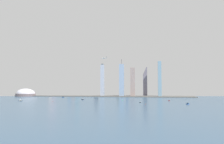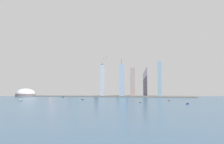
# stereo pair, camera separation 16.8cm
# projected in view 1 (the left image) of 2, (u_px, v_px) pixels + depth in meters

# --- Properties ---
(ground_plane) EXTENTS (6000.00, 6000.00, 0.00)m
(ground_plane) POSITION_uv_depth(u_px,v_px,m) (62.00, 110.00, 470.44)
(ground_plane) COLOR #3E5D7B
(waterfront_pier) EXTENTS (870.29, 75.95, 3.54)m
(waterfront_pier) POSITION_uv_depth(u_px,v_px,m) (102.00, 96.00, 975.64)
(waterfront_pier) COLOR #5E5E59
(waterfront_pier) RESTS_ON ground
(observation_tower) EXTENTS (47.22, 47.22, 321.87)m
(observation_tower) POSITION_uv_depth(u_px,v_px,m) (50.00, 67.00, 1036.81)
(observation_tower) COLOR beige
(observation_tower) RESTS_ON ground
(stadium_dome) EXTENTS (108.29, 108.29, 54.36)m
(stadium_dome) POSITION_uv_depth(u_px,v_px,m) (27.00, 94.00, 1018.50)
(stadium_dome) COLOR slate
(stadium_dome) RESTS_ON ground
(skyscraper_0) EXTENTS (15.58, 17.04, 87.98)m
(skyscraper_0) POSITION_uv_depth(u_px,v_px,m) (73.00, 87.00, 1025.32)
(skyscraper_0) COLOR #AB938B
(skyscraper_0) RESTS_ON ground
(skyscraper_1) EXTENTS (22.18, 19.49, 179.68)m
(skyscraper_1) POSITION_uv_depth(u_px,v_px,m) (122.00, 80.00, 956.88)
(skyscraper_1) COLOR #91AACB
(skyscraper_1) RESTS_ON ground
(skyscraper_2) EXTENTS (22.29, 20.06, 139.83)m
(skyscraper_2) POSITION_uv_depth(u_px,v_px,m) (133.00, 82.00, 973.56)
(skyscraper_2) COLOR gray
(skyscraper_2) RESTS_ON ground
(skyscraper_3) EXTENTS (22.29, 12.30, 62.79)m
(skyscraper_3) POSITION_uv_depth(u_px,v_px,m) (119.00, 89.00, 1063.80)
(skyscraper_3) COLOR #7A735B
(skyscraper_3) RESTS_ON ground
(skyscraper_4) EXTENTS (17.84, 27.29, 81.49)m
(skyscraper_4) POSITION_uv_depth(u_px,v_px,m) (96.00, 90.00, 1024.44)
(skyscraper_4) COLOR gray
(skyscraper_4) RESTS_ON ground
(skyscraper_5) EXTENTS (15.51, 13.43, 168.34)m
(skyscraper_5) POSITION_uv_depth(u_px,v_px,m) (160.00, 79.00, 943.79)
(skyscraper_5) COLOR #7CA3BA
(skyscraper_5) RESTS_ON ground
(skyscraper_6) EXTENTS (21.72, 27.68, 95.71)m
(skyscraper_6) POSITION_uv_depth(u_px,v_px,m) (71.00, 87.00, 1093.33)
(skyscraper_6) COLOR #7C9BBB
(skyscraper_6) RESTS_ON ground
(skyscraper_7) EXTENTS (20.32, 25.65, 144.97)m
(skyscraper_7) POSITION_uv_depth(u_px,v_px,m) (145.00, 82.00, 1009.21)
(skyscraper_7) COLOR slate
(skyscraper_7) RESTS_ON ground
(skyscraper_8) EXTENTS (16.98, 20.16, 161.22)m
(skyscraper_8) POSITION_uv_depth(u_px,v_px,m) (102.00, 80.00, 993.15)
(skyscraper_8) COLOR #AFB9CF
(skyscraper_8) RESTS_ON ground
(skyscraper_9) EXTENTS (23.12, 21.45, 175.05)m
(skyscraper_9) POSITION_uv_depth(u_px,v_px,m) (53.00, 79.00, 1066.70)
(skyscraper_9) COLOR beige
(skyscraper_9) RESTS_ON ground
(skyscraper_10) EXTENTS (12.29, 18.19, 171.07)m
(skyscraper_10) POSITION_uv_depth(u_px,v_px,m) (127.00, 81.00, 1039.04)
(skyscraper_10) COLOR #5C77A6
(skyscraper_10) RESTS_ON ground
(skyscraper_11) EXTENTS (22.77, 22.20, 182.33)m
(skyscraper_11) POSITION_uv_depth(u_px,v_px,m) (77.00, 81.00, 1098.85)
(skyscraper_11) COLOR #85A5AD
(skyscraper_11) RESTS_ON ground
(boat_0) EXTENTS (11.30, 12.45, 8.82)m
(boat_0) POSITION_uv_depth(u_px,v_px,m) (188.00, 104.00, 600.07)
(boat_0) COLOR #25478C
(boat_0) RESTS_ON ground
(boat_1) EXTENTS (13.72, 17.17, 3.82)m
(boat_1) POSITION_uv_depth(u_px,v_px,m) (83.00, 99.00, 768.40)
(boat_1) COLOR #1A1F2F
(boat_1) RESTS_ON ground
(boat_2) EXTENTS (6.27, 2.36, 3.62)m
(boat_2) POSITION_uv_depth(u_px,v_px,m) (140.00, 102.00, 651.50)
(boat_2) COLOR black
(boat_2) RESTS_ON ground
(boat_3) EXTENTS (9.50, 6.62, 4.44)m
(boat_3) POSITION_uv_depth(u_px,v_px,m) (63.00, 97.00, 905.87)
(boat_3) COLOR navy
(boat_3) RESTS_ON ground
(boat_4) EXTENTS (7.02, 3.16, 3.66)m
(boat_4) POSITION_uv_depth(u_px,v_px,m) (169.00, 100.00, 719.66)
(boat_4) COLOR #A72A19
(boat_4) RESTS_ON ground
(boat_5) EXTENTS (13.71, 7.70, 10.04)m
(boat_5) POSITION_uv_depth(u_px,v_px,m) (20.00, 101.00, 718.39)
(boat_5) COLOR #182530
(boat_5) RESTS_ON ground
(channel_buoy_0) EXTENTS (1.86, 1.86, 2.94)m
(channel_buoy_0) POSITION_uv_depth(u_px,v_px,m) (122.00, 100.00, 721.47)
(channel_buoy_0) COLOR green
(channel_buoy_0) RESTS_ON ground
(channel_buoy_1) EXTENTS (1.18, 1.18, 2.52)m
(channel_buoy_1) POSITION_uv_depth(u_px,v_px,m) (146.00, 104.00, 591.92)
(channel_buoy_1) COLOR #E54C19
(channel_buoy_1) RESTS_ON ground
(channel_buoy_2) EXTENTS (1.70, 1.70, 2.34)m
(channel_buoy_2) POSITION_uv_depth(u_px,v_px,m) (53.00, 102.00, 678.11)
(channel_buoy_2) COLOR #E54C19
(channel_buoy_2) RESTS_ON ground
(airplane) EXTENTS (29.41, 29.14, 8.33)m
(airplane) POSITION_uv_depth(u_px,v_px,m) (104.00, 58.00, 984.19)
(airplane) COLOR silver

